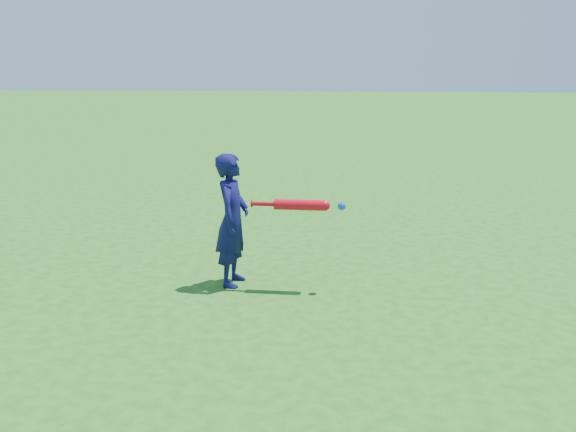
# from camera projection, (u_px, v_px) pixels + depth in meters

# --- Properties ---
(ground) EXTENTS (80.00, 80.00, 0.00)m
(ground) POSITION_uv_depth(u_px,v_px,m) (302.00, 305.00, 5.33)
(ground) COLOR #1E6317
(ground) RESTS_ON ground
(child) EXTENTS (0.33, 0.46, 1.19)m
(child) POSITION_uv_depth(u_px,v_px,m) (232.00, 220.00, 5.71)
(child) COLOR #100F4A
(child) RESTS_ON ground
(bat_swing) EXTENTS (0.83, 0.11, 0.09)m
(bat_swing) POSITION_uv_depth(u_px,v_px,m) (304.00, 205.00, 5.55)
(bat_swing) COLOR red
(bat_swing) RESTS_ON ground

